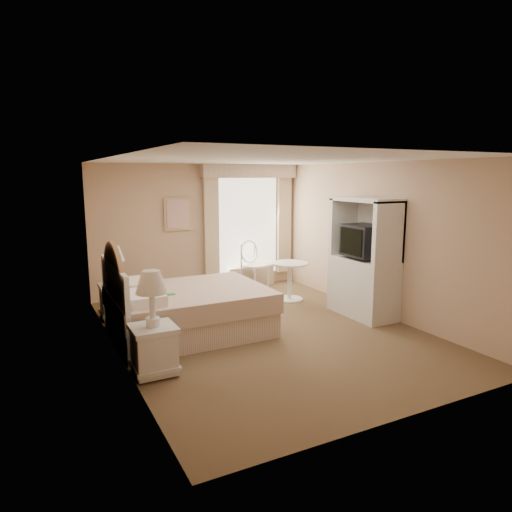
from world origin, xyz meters
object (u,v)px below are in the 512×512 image
armoire (364,267)px  round_table (290,275)px  nightstand_far (115,291)px  bed (182,309)px  cafe_chair (252,261)px  nightstand_near (153,336)px

armoire → round_table: bearing=113.4°
armoire → nightstand_far: bearing=154.8°
bed → armoire: armoire is taller
nightstand_far → cafe_chair: 2.84m
nightstand_near → nightstand_far: 2.40m
bed → cafe_chair: bearing=41.5°
cafe_chair → armoire: 2.48m
nightstand_near → armoire: (3.65, 0.68, 0.35)m
nightstand_far → nightstand_near: bearing=-90.0°
cafe_chair → round_table: bearing=-92.5°
nightstand_near → armoire: armoire is taller
bed → nightstand_far: 1.43m
cafe_chair → nightstand_near: bearing=-152.4°
bed → cafe_chair: size_ratio=2.16×
bed → nightstand_far: size_ratio=1.88×
nightstand_far → armoire: (3.65, -1.72, 0.36)m
nightstand_far → cafe_chair: nightstand_far is taller
bed → nightstand_far: bearing=120.5°
nightstand_near → cafe_chair: 4.08m
nightstand_near → nightstand_far: nightstand_near is taller
nightstand_near → armoire: size_ratio=0.63×
nightstand_far → cafe_chair: (2.77, 0.59, 0.15)m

